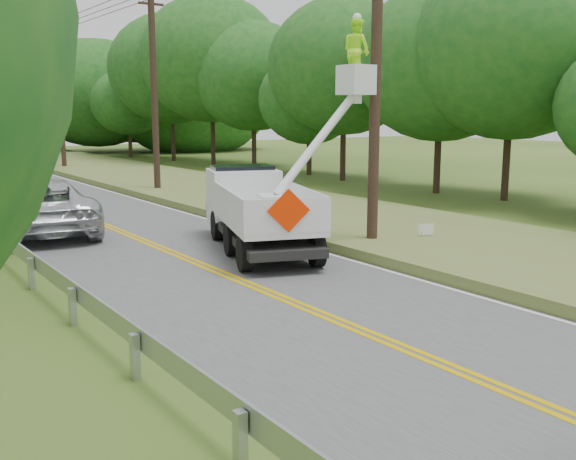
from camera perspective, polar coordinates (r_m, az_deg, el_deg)
ground at (r=9.57m, az=21.64°, el=-14.29°), size 140.00×140.00×0.00m
road at (r=20.45m, az=-12.89°, el=-0.79°), size 7.20×96.00×0.03m
utility_poles at (r=25.02m, az=-5.12°, el=13.52°), size 1.60×43.30×10.00m
tall_grass_verge at (r=23.93m, az=3.05°, el=1.39°), size 7.00×96.00×0.30m
treeline_right at (r=39.18m, az=1.28°, el=14.05°), size 11.17×54.48×12.01m
bucket_truck at (r=18.92m, az=-2.34°, el=3.01°), size 4.49×6.60×6.26m
suv_silver at (r=22.24m, az=-20.65°, el=1.96°), size 3.72×6.56×1.73m
yard_sign at (r=19.30m, az=11.96°, el=-0.03°), size 0.43×0.20×0.66m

